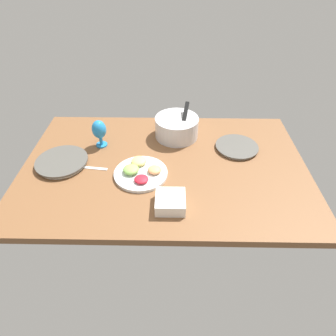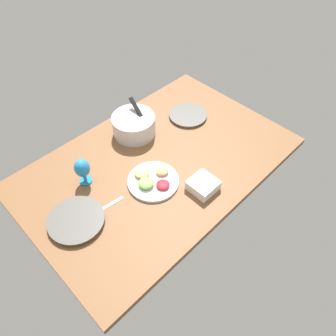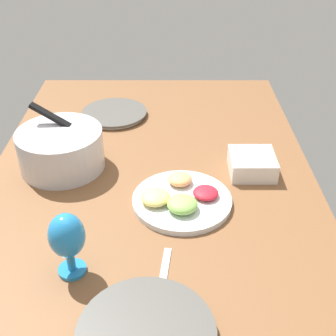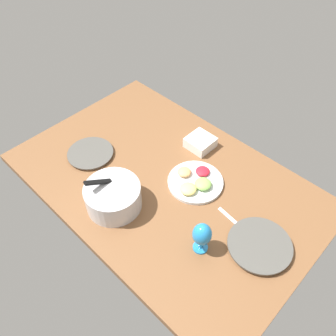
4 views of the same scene
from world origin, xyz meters
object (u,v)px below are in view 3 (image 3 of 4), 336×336
object	(u,v)px
fruit_platter	(181,199)
hurricane_glass_blue	(67,238)
square_bowl_white	(252,163)
dinner_plate_right	(114,113)
mixing_bowl	(61,148)
dinner_plate_left	(146,335)

from	to	relation	value
fruit_platter	hurricane_glass_blue	xyz separation A→B (cm)	(-26.43, 26.73, 9.02)
fruit_platter	square_bowl_white	size ratio (longest dim) A/B	2.05
fruit_platter	hurricane_glass_blue	bearing A→B (deg)	134.68
dinner_plate_right	mixing_bowl	xyz separation A→B (cm)	(-36.52, 13.10, 6.02)
dinner_plate_right	square_bowl_white	bearing A→B (deg)	-129.61
dinner_plate_left	hurricane_glass_blue	size ratio (longest dim) A/B	1.69
hurricane_glass_blue	square_bowl_white	distance (cm)	66.21
dinner_plate_left	square_bowl_white	world-z (taller)	square_bowl_white
mixing_bowl	fruit_platter	distance (cm)	43.19
fruit_platter	square_bowl_white	bearing A→B (deg)	-54.66
square_bowl_white	dinner_plate_left	bearing A→B (deg)	153.11
mixing_bowl	hurricane_glass_blue	world-z (taller)	mixing_bowl
fruit_platter	hurricane_glass_blue	size ratio (longest dim) A/B	1.68
dinner_plate_right	hurricane_glass_blue	bearing A→B (deg)	178.76
mixing_bowl	square_bowl_white	world-z (taller)	mixing_bowl
fruit_platter	dinner_plate_left	bearing A→B (deg)	169.86
hurricane_glass_blue	dinner_plate_left	bearing A→B (deg)	-135.29
fruit_platter	square_bowl_white	distance (cm)	28.48
mixing_bowl	fruit_platter	size ratio (longest dim) A/B	0.94
mixing_bowl	hurricane_glass_blue	distance (cm)	47.70
square_bowl_white	fruit_platter	bearing A→B (deg)	125.34
dinner_plate_right	mixing_bowl	world-z (taller)	mixing_bowl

